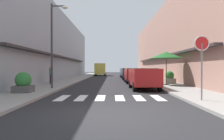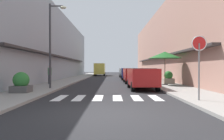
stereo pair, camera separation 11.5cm
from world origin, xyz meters
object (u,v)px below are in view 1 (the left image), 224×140
object	(u,v)px
parked_car_near	(143,76)
round_street_sign	(201,51)
parked_car_distant	(126,72)
planter_midblock	(169,78)
cafe_umbrella	(166,55)
pedestrian_walking_near	(50,74)
parked_car_mid	(134,74)
planter_corner	(22,83)
parked_car_far	(129,73)
delivery_van	(100,68)
street_lamp	(54,37)

from	to	relation	value
parked_car_near	round_street_sign	bearing A→B (deg)	-74.61
parked_car_distant	round_street_sign	size ratio (longest dim) A/B	1.65
planter_midblock	cafe_umbrella	bearing A→B (deg)	-114.46
cafe_umbrella	pedestrian_walking_near	size ratio (longest dim) A/B	1.70
parked_car_mid	planter_corner	size ratio (longest dim) A/B	3.61
parked_car_distant	round_street_sign	xyz separation A→B (m)	(1.63, -24.34, 1.31)
parked_car_far	cafe_umbrella	distance (m)	10.11
parked_car_mid	planter_midblock	xyz separation A→B (m)	(2.89, -2.25, -0.30)
parked_car_mid	planter_corner	world-z (taller)	parked_car_mid
parked_car_near	parked_car_far	world-z (taller)	same
parked_car_near	pedestrian_walking_near	bearing A→B (deg)	151.55
parked_car_mid	delivery_van	bearing A→B (deg)	101.81
cafe_umbrella	pedestrian_walking_near	world-z (taller)	cafe_umbrella
delivery_van	planter_corner	world-z (taller)	delivery_van
parked_car_far	parked_car_distant	bearing A→B (deg)	90.00
parked_car_far	planter_corner	bearing A→B (deg)	-115.06
parked_car_distant	pedestrian_walking_near	world-z (taller)	pedestrian_walking_near
delivery_van	parked_car_distant	bearing A→B (deg)	-64.55
parked_car_far	planter_corner	size ratio (longest dim) A/B	3.44
round_street_sign	planter_midblock	bearing A→B (deg)	82.94
parked_car_near	parked_car_mid	world-z (taller)	same
planter_corner	parked_car_mid	bearing A→B (deg)	52.38
parked_car_far	pedestrian_walking_near	distance (m)	11.37
parked_car_far	delivery_van	distance (m)	15.79
round_street_sign	planter_midblock	size ratio (longest dim) A/B	2.49
parked_car_distant	delivery_van	bearing A→B (deg)	115.45
cafe_umbrella	planter_corner	distance (m)	11.22
parked_car_near	round_street_sign	xyz separation A→B (m)	(1.63, -5.91, 1.31)
parked_car_near	parked_car_mid	xyz separation A→B (m)	(0.00, 6.53, 0.00)
street_lamp	pedestrian_walking_near	xyz separation A→B (m)	(-1.39, 4.26, -2.65)
parked_car_mid	round_street_sign	bearing A→B (deg)	-82.55
street_lamp	cafe_umbrella	world-z (taller)	street_lamp
parked_car_near	pedestrian_walking_near	xyz separation A→B (m)	(-7.52, 4.08, 0.04)
street_lamp	planter_midblock	world-z (taller)	street_lamp
pedestrian_walking_near	parked_car_mid	bearing A→B (deg)	-133.94
parked_car_near	delivery_van	xyz separation A→B (m)	(-4.44, 27.75, 0.48)
parked_car_near	parked_car_mid	bearing A→B (deg)	90.00
round_street_sign	planter_midblock	world-z (taller)	round_street_sign
planter_corner	parked_car_near	bearing A→B (deg)	21.42
parked_car_distant	round_street_sign	bearing A→B (deg)	-86.17
parked_car_near	street_lamp	distance (m)	6.69
round_street_sign	street_lamp	bearing A→B (deg)	143.54
cafe_umbrella	pedestrian_walking_near	distance (m)	9.98
round_street_sign	planter_midblock	distance (m)	10.39
parked_car_mid	delivery_van	distance (m)	21.68
parked_car_mid	planter_midblock	world-z (taller)	parked_car_mid
parked_car_distant	pedestrian_walking_near	bearing A→B (deg)	-117.67
round_street_sign	parked_car_distant	bearing A→B (deg)	93.83
parked_car_mid	street_lamp	xyz separation A→B (m)	(-6.13, -6.71, 2.68)
parked_car_distant	planter_corner	bearing A→B (deg)	-108.75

